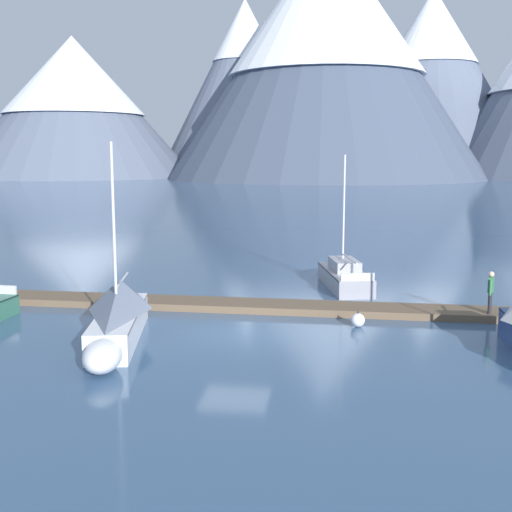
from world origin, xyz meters
TOP-DOWN VIEW (x-y plane):
  - ground_plane at (0.00, 0.00)m, footprint 700.00×700.00m
  - mountain_west_summit at (-77.24, 168.92)m, footprint 72.77×72.77m
  - mountain_central_massif at (-29.33, 199.54)m, footprint 59.41×59.41m
  - mountain_shoulder_ridge at (-1.20, 163.59)m, footprint 89.10×89.10m
  - mountain_east_summit at (30.79, 191.72)m, footprint 67.83×67.83m
  - dock at (0.00, 4.00)m, footprint 28.47×2.60m
  - sailboat_second_berth at (-3.94, -1.37)m, footprint 2.86×7.82m
  - sailboat_mid_dock_port at (3.95, 9.58)m, footprint 2.92×6.63m
  - person_on_dock at (9.75, 3.35)m, footprint 0.31×0.57m
  - mooring_buoy_channel_marker at (4.52, 1.69)m, footprint 0.53×0.53m

SIDE VIEW (x-z plane):
  - ground_plane at x=0.00m, z-range 0.00..0.00m
  - dock at x=0.00m, z-range 0.00..0.30m
  - mooring_buoy_channel_marker at x=4.52m, z-range -0.04..0.58m
  - sailboat_mid_dock_port at x=3.95m, z-range -2.72..3.84m
  - sailboat_second_berth at x=-3.94m, z-range -2.51..4.48m
  - person_on_dock at x=9.75m, z-range 0.42..2.11m
  - mountain_west_summit at x=-77.24m, z-range 1.47..43.35m
  - mountain_central_massif at x=-29.33m, z-range 0.85..58.87m
  - mountain_east_summit at x=30.79m, z-range 1.13..58.62m
  - mountain_shoulder_ridge at x=-1.20m, z-range 2.50..69.76m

